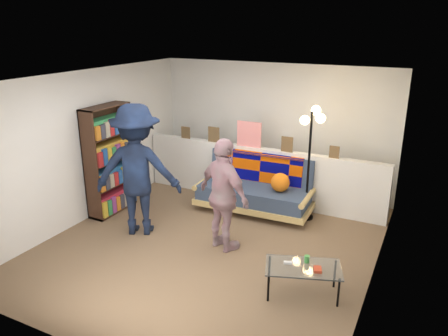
% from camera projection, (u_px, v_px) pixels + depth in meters
% --- Properties ---
extents(ground, '(5.00, 5.00, 0.00)m').
position_uv_depth(ground, '(212.00, 243.00, 6.43)').
color(ground, brown).
rests_on(ground, ground).
extents(room_shell, '(4.60, 5.05, 2.45)m').
position_uv_depth(room_shell, '(226.00, 126.00, 6.29)').
color(room_shell, silver).
rests_on(room_shell, ground).
extents(half_wall_ledge, '(4.45, 0.15, 1.00)m').
position_uv_depth(half_wall_ledge, '(259.00, 175.00, 7.79)').
color(half_wall_ledge, silver).
rests_on(half_wall_ledge, ground).
extents(ledge_decor, '(2.97, 0.02, 0.45)m').
position_uv_depth(ledge_decor, '(248.00, 137.00, 7.65)').
color(ledge_decor, brown).
rests_on(ledge_decor, half_wall_ledge).
extents(futon_sofa, '(1.99, 1.01, 0.84)m').
position_uv_depth(futon_sofa, '(257.00, 188.00, 7.46)').
color(futon_sofa, tan).
rests_on(futon_sofa, ground).
extents(bookshelf, '(0.30, 0.91, 1.82)m').
position_uv_depth(bookshelf, '(110.00, 163.00, 7.28)').
color(bookshelf, black).
rests_on(bookshelf, ground).
extents(coffee_table, '(0.99, 0.75, 0.46)m').
position_uv_depth(coffee_table, '(304.00, 268.00, 5.13)').
color(coffee_table, black).
rests_on(coffee_table, ground).
extents(floor_lamp, '(0.42, 0.33, 1.86)m').
position_uv_depth(floor_lamp, '(311.00, 141.00, 6.86)').
color(floor_lamp, black).
rests_on(floor_lamp, ground).
extents(person_left, '(1.48, 1.20, 2.00)m').
position_uv_depth(person_left, '(137.00, 170.00, 6.49)').
color(person_left, black).
rests_on(person_left, ground).
extents(person_right, '(1.03, 0.75, 1.63)m').
position_uv_depth(person_right, '(224.00, 195.00, 6.04)').
color(person_right, pink).
rests_on(person_right, ground).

